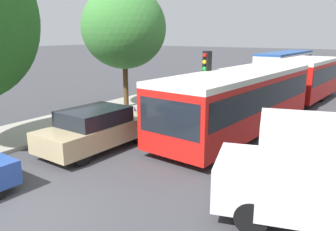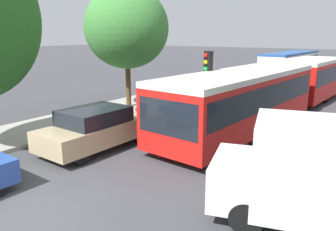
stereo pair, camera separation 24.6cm
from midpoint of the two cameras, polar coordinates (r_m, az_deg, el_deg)
ground_plane at (r=8.65m, az=-23.71°, el=-15.35°), size 200.00×200.00×0.00m
kerb_strip_left at (r=22.91m, az=1.57°, el=3.87°), size 3.20×40.33×0.14m
articulated_bus at (r=17.45m, az=18.65°, el=4.72°), size 4.02×17.56×2.59m
city_bus_rear at (r=35.22m, az=20.79°, el=8.65°), size 2.99×11.16×2.38m
queued_car_tan at (r=12.11m, az=-11.74°, el=-2.17°), size 2.01×4.42×1.51m
queued_car_silver at (r=16.05m, az=2.12°, el=1.96°), size 1.94×4.26×1.46m
queued_car_navy at (r=20.87m, az=10.37°, el=4.63°), size 2.04×4.48×1.53m
traffic_light at (r=13.97m, az=7.43°, el=7.38°), size 0.38×0.40×3.40m
tree_left_mid at (r=18.21m, az=-6.82°, el=14.90°), size 4.50×4.50×6.58m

